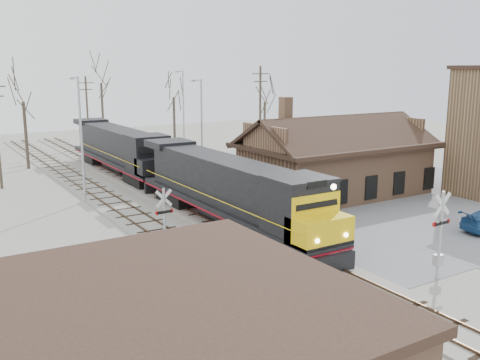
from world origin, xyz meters
name	(u,v)px	position (x,y,z in m)	size (l,w,h in m)	color
ground	(314,267)	(0.00, 0.00, 0.00)	(140.00, 140.00, 0.00)	#A49F94
road	(314,267)	(0.00, 0.00, 0.01)	(60.00, 9.00, 0.03)	slate
parking_lot	(466,205)	(18.00, 4.00, 0.02)	(22.00, 26.00, 0.03)	slate
track_main	(186,204)	(0.00, 15.00, 0.07)	(3.40, 90.00, 0.24)	#A49F94
track_siding	(129,213)	(-4.50, 15.00, 0.07)	(3.40, 90.00, 0.24)	#A49F94
depot	(335,165)	(11.99, 12.00, 2.41)	(15.20, 9.31, 7.90)	#966A4D
locomotive_lead	(231,191)	(0.00, 8.34, 2.41)	(3.08, 20.65, 4.59)	black
locomotive_trailing	(120,150)	(0.00, 29.27, 2.41)	(3.08, 20.65, 4.34)	black
crossbuck_near	(440,239)	(4.03, -4.39, 2.05)	(1.26, 0.33, 4.41)	#A5A8AD
crossbuck_far	(165,224)	(-5.77, 5.78, 1.79)	(1.08, 0.28, 3.77)	#A5A8AD
streetlight_a	(81,133)	(-6.17, 20.09, 5.29)	(0.25, 2.04, 9.50)	#A5A8AD
streetlight_b	(201,122)	(6.46, 24.79, 5.08)	(0.25, 2.04, 9.08)	#A5A8AD
streetlight_c	(183,109)	(10.25, 36.53, 5.47)	(0.25, 2.04, 9.84)	#A5A8AD
utility_pole_b	(87,112)	(1.72, 45.80, 4.80)	(2.00, 0.24, 9.15)	#382D23
utility_pole_c	(260,113)	(14.76, 27.12, 5.39)	(2.00, 0.24, 10.32)	#382D23
tree_b	(22,91)	(-7.12, 37.05, 7.91)	(4.53, 4.53, 11.11)	#382D23
tree_c	(101,73)	(4.95, 50.06, 9.53)	(5.46, 5.46, 13.37)	#382D23
tree_d	(173,88)	(10.48, 39.53, 7.76)	(4.45, 4.45, 10.89)	#382D23
tree_e	(265,94)	(21.84, 36.63, 6.82)	(3.92, 3.92, 9.59)	#382D23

